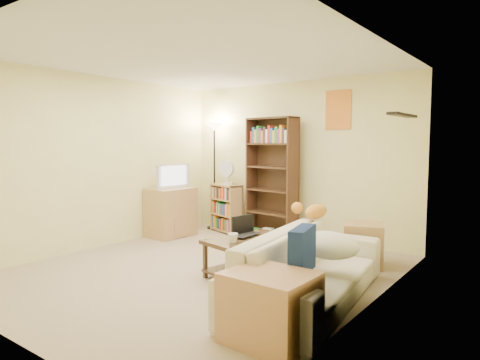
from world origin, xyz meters
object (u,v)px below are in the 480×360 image
object	(u,v)px
short_bookshelf	(226,208)
floor_lamp	(214,145)
television	(170,176)
tabby_cat	(313,211)
end_cabinet	(270,307)
tv_stand	(171,212)
sofa	(310,268)
laptop	(251,236)
tall_bookshelf	(272,175)
side_table	(363,245)
coffee_table	(247,251)
mug	(233,238)
desk_fan	(227,171)

from	to	relation	value
short_bookshelf	floor_lamp	distance (m)	1.16
television	short_bookshelf	size ratio (longest dim) A/B	0.83
tabby_cat	television	size ratio (longest dim) A/B	0.76
end_cabinet	floor_lamp	bearing A→B (deg)	135.50
floor_lamp	tv_stand	bearing A→B (deg)	-101.07
sofa	tv_stand	xyz separation A→B (m)	(-3.20, 1.26, 0.07)
laptop	end_cabinet	bearing A→B (deg)	-140.36
tall_bookshelf	side_table	xyz separation A→B (m)	(1.73, -0.59, -0.75)
coffee_table	laptop	size ratio (longest dim) A/B	2.85
mug	floor_lamp	bearing A→B (deg)	133.91
floor_lamp	side_table	world-z (taller)	floor_lamp
coffee_table	television	bearing A→B (deg)	169.51
tall_bookshelf	laptop	bearing A→B (deg)	-57.21
short_bookshelf	floor_lamp	bearing A→B (deg)	179.12
coffee_table	television	distance (m)	2.52
tv_stand	desk_fan	bearing A→B (deg)	54.70
tabby_cat	floor_lamp	world-z (taller)	floor_lamp
television	tv_stand	bearing A→B (deg)	0.00
sofa	short_bookshelf	xyz separation A→B (m)	(-2.66, 2.04, 0.08)
desk_fan	end_cabinet	xyz separation A→B (m)	(2.76, -2.95, -0.78)
tabby_cat	tv_stand	bearing A→B (deg)	171.01
television	side_table	size ratio (longest dim) A/B	1.28
end_cabinet	tall_bookshelf	bearing A→B (deg)	122.27
side_table	end_cabinet	size ratio (longest dim) A/B	0.81
television	short_bookshelf	distance (m)	1.11
mug	tall_bookshelf	distance (m)	2.28
coffee_table	desk_fan	bearing A→B (deg)	146.84
short_bookshelf	tall_bookshelf	bearing A→B (deg)	20.03
short_bookshelf	laptop	bearing A→B (deg)	-26.61
floor_lamp	tall_bookshelf	bearing A→B (deg)	-4.23
coffee_table	television	world-z (taller)	television
tall_bookshelf	desk_fan	bearing A→B (deg)	-167.48
desk_fan	end_cabinet	distance (m)	4.12
short_bookshelf	end_cabinet	xyz separation A→B (m)	(2.81, -2.99, -0.14)
tabby_cat	sofa	bearing A→B (deg)	-64.32
desk_fan	tall_bookshelf	bearing A→B (deg)	4.96
mug	side_table	xyz separation A→B (m)	(0.92, 1.48, -0.23)
mug	laptop	bearing A→B (deg)	90.69
tv_stand	floor_lamp	world-z (taller)	floor_lamp
television	mug	bearing A→B (deg)	-115.84
desk_fan	television	bearing A→B (deg)	-128.53
sofa	laptop	xyz separation A→B (m)	(-0.95, 0.36, 0.13)
tabby_cat	tv_stand	world-z (taller)	tabby_cat
tabby_cat	desk_fan	distance (m)	2.53
laptop	tv_stand	distance (m)	2.43
tall_bookshelf	short_bookshelf	bearing A→B (deg)	-170.44
mug	tv_stand	bearing A→B (deg)	150.93
tall_bookshelf	short_bookshelf	size ratio (longest dim) A/B	2.34
tall_bookshelf	desk_fan	xyz separation A→B (m)	(-0.85, -0.07, 0.04)
mug	desk_fan	world-z (taller)	desk_fan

